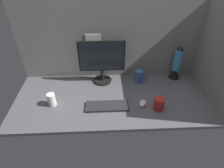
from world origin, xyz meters
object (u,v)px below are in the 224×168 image
Objects in this scene: keyboard at (107,106)px; mug_ceramic_blue at (139,76)px; mug_red_plastic at (159,104)px; monitor at (102,60)px; mug_ceramic_white at (52,100)px; lava_lamp at (177,65)px; mouse at (143,103)px.

mug_ceramic_blue reaches higher than keyboard.
keyboard is 49.32cm from mug_ceramic_blue.
mug_red_plastic is (43.44, -3.77, 4.50)cm from keyboard.
monitor is 3.44× the size of mug_ceramic_blue.
monitor is at bearing 37.85° from mug_ceramic_white.
mug_ceramic_white is (-47.71, 5.39, 4.80)cm from keyboard.
lava_lamp reaches higher than keyboard.
mug_ceramic_blue is 41.13cm from mug_red_plastic.
mouse is at bearing 157.28° from mug_red_plastic.
monitor is 66.70cm from mug_red_plastic.
keyboard is at bearing -6.45° from mug_ceramic_white.
keyboard is 1.03× the size of lava_lamp.
mouse is 14.08cm from mug_red_plastic.
mouse is 34.99cm from mug_ceramic_blue.
mug_ceramic_white is (-78.64, 3.93, 4.10)cm from mouse.
keyboard is 2.88× the size of mug_ceramic_blue.
mug_red_plastic is 0.31× the size of lava_lamp.
keyboard is at bearing -84.53° from monitor.
lava_lamp is (71.37, 41.57, 14.13)cm from keyboard.
mug_red_plastic is at bearing -75.59° from mug_ceramic_blue.
mug_ceramic_blue is at bearing -5.35° from monitor.
mug_ceramic_blue is at bearing -171.79° from lava_lamp.
monitor is at bearing 137.49° from mug_red_plastic.
mug_ceramic_blue is 1.11× the size of mug_ceramic_white.
mouse is at bearing 2.73° from keyboard.
mug_ceramic_blue is at bearing 110.16° from mouse.
keyboard is at bearing -149.78° from lava_lamp.
mug_red_plastic reaches higher than mouse.
mug_red_plastic is at bearing -42.51° from monitor.
lava_lamp is at bearing 1.56° from monitor.
mug_red_plastic is at bearing -4.94° from keyboard.
mouse is at bearing -47.63° from monitor.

